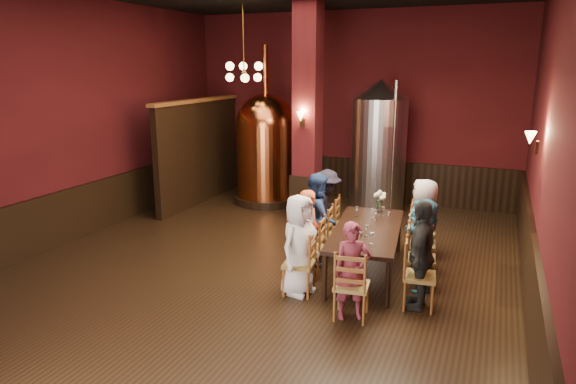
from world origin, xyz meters
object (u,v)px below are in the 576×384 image
at_px(person_0, 299,245).
at_px(copper_kettle, 266,147).
at_px(dining_table, 367,232).
at_px(rose_vase, 380,198).
at_px(person_2, 319,218).
at_px(steel_vessel, 379,147).
at_px(person_1, 310,233).

xyz_separation_m(person_0, copper_kettle, (-2.58, 4.47, 0.60)).
bearing_deg(person_0, dining_table, -18.76).
height_order(person_0, rose_vase, person_0).
distance_m(dining_table, person_2, 0.91).
height_order(dining_table, rose_vase, rose_vase).
distance_m(person_0, rose_vase, 2.23).
xyz_separation_m(copper_kettle, rose_vase, (3.27, -2.37, -0.35)).
bearing_deg(copper_kettle, person_2, -52.49).
xyz_separation_m(steel_vessel, rose_vase, (0.64, -2.67, -0.47)).
bearing_deg(dining_table, person_2, 158.78).
height_order(dining_table, person_1, person_1).
xyz_separation_m(person_2, rose_vase, (0.85, 0.78, 0.24)).
bearing_deg(dining_table, copper_kettle, 127.40).
bearing_deg(person_1, rose_vase, -53.55).
relative_size(person_1, copper_kettle, 0.38).
distance_m(person_1, steel_vessel, 4.18).
xyz_separation_m(dining_table, copper_kettle, (-3.30, 3.37, 0.66)).
bearing_deg(dining_table, rose_vase, 84.79).
xyz_separation_m(person_2, copper_kettle, (-2.42, 3.15, 0.58)).
distance_m(dining_table, person_1, 0.91).
height_order(person_1, rose_vase, person_1).
height_order(person_0, steel_vessel, steel_vessel).
height_order(person_0, person_1, person_0).
height_order(dining_table, steel_vessel, steel_vessel).
bearing_deg(person_0, copper_kettle, 44.61).
relative_size(person_0, copper_kettle, 0.40).
distance_m(dining_table, person_0, 1.31).
relative_size(person_2, steel_vessel, 0.52).
relative_size(dining_table, person_0, 1.69).
distance_m(dining_table, steel_vessel, 3.82).
bearing_deg(person_1, dining_table, -87.05).
height_order(copper_kettle, rose_vase, copper_kettle).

